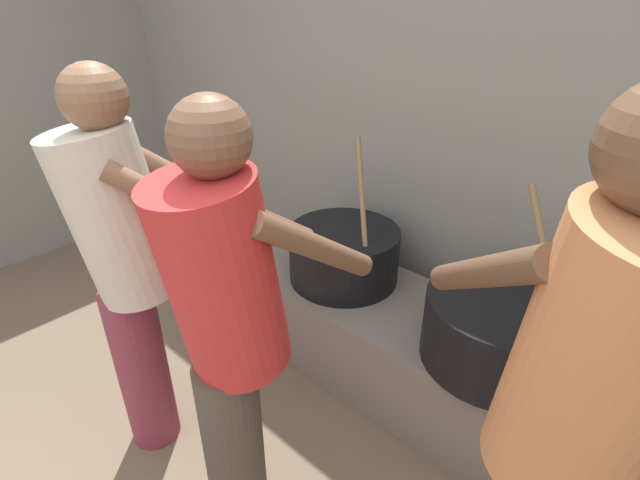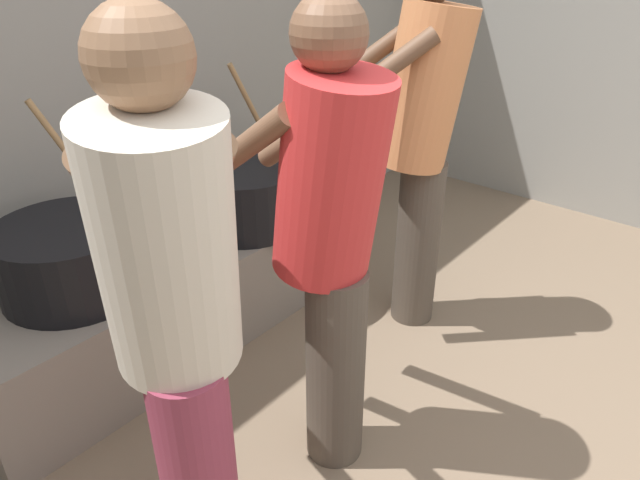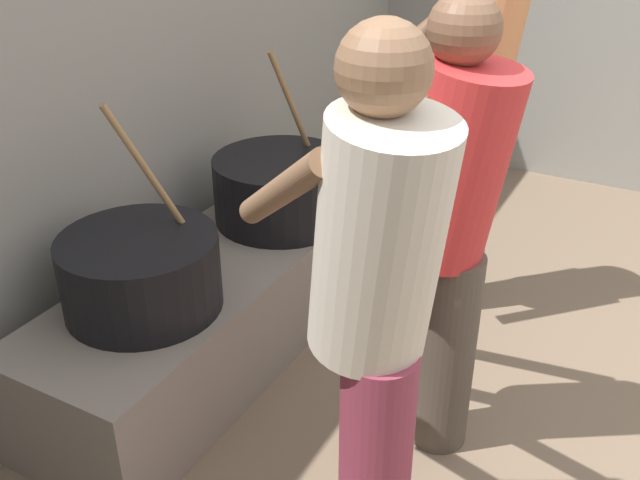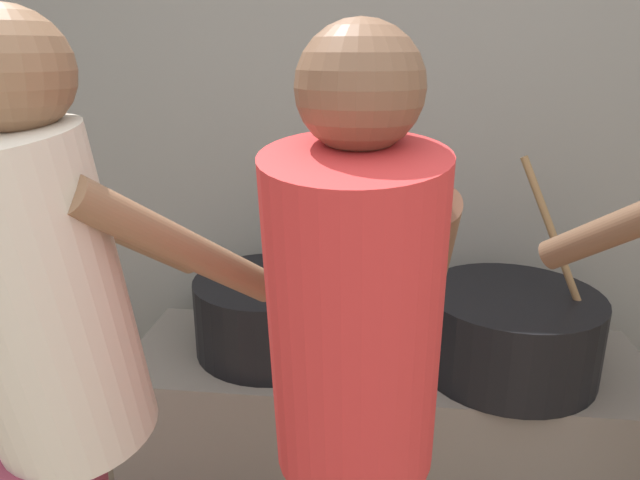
# 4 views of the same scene
# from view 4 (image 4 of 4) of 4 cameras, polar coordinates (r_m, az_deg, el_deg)

# --- Properties ---
(block_enclosure_rear) EXTENTS (5.73, 0.20, 2.41)m
(block_enclosure_rear) POSITION_cam_4_polar(r_m,az_deg,el_deg) (2.40, 4.89, 11.32)
(block_enclosure_rear) COLOR gray
(block_enclosure_rear) RESTS_ON ground_plane
(hearth_ledge) EXTENTS (1.84, 0.60, 0.45)m
(hearth_ledge) POSITION_cam_4_polar(r_m,az_deg,el_deg) (2.25, 6.18, -16.18)
(hearth_ledge) COLOR slate
(hearth_ledge) RESTS_ON ground_plane
(cooking_pot_main) EXTENTS (0.55, 0.55, 0.72)m
(cooking_pot_main) POSITION_cam_4_polar(r_m,az_deg,el_deg) (2.13, -4.79, -7.19)
(cooking_pot_main) COLOR black
(cooking_pot_main) RESTS_ON hearth_ledge
(cooking_pot_secondary) EXTENTS (0.58, 0.58, 0.74)m
(cooking_pot_secondary) POSITION_cam_4_polar(r_m,az_deg,el_deg) (2.08, 18.16, -8.59)
(cooking_pot_secondary) COLOR black
(cooking_pot_secondary) RESTS_ON hearth_ledge
(cook_in_red_shirt) EXTENTS (0.37, 0.67, 1.54)m
(cook_in_red_shirt) POSITION_cam_4_polar(r_m,az_deg,el_deg) (1.10, 3.25, -15.65)
(cook_in_red_shirt) COLOR #4C4238
(cook_in_red_shirt) RESTS_ON ground_plane
(cook_in_cream_shirt) EXTENTS (0.63, 0.72, 1.56)m
(cook_in_cream_shirt) POSITION_cam_4_polar(r_m,az_deg,el_deg) (1.25, -24.59, -12.37)
(cook_in_cream_shirt) COLOR #8C3347
(cook_in_cream_shirt) RESTS_ON ground_plane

